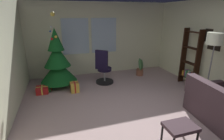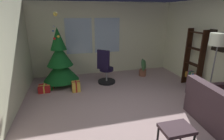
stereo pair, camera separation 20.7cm
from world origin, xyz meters
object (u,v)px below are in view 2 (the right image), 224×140
(footstool, at_px, (176,130))
(potted_plant, at_px, (143,69))
(bookshelf, at_px, (194,62))
(floor_lamp, at_px, (218,44))
(holiday_tree, at_px, (60,62))
(gift_box_gold, at_px, (76,86))
(gift_box_green, at_px, (48,87))
(office_chair, at_px, (106,71))
(gift_box_red, at_px, (44,88))

(footstool, bearing_deg, potted_plant, 74.40)
(footstool, height_order, bookshelf, bookshelf)
(footstool, bearing_deg, bookshelf, 47.18)
(floor_lamp, bearing_deg, holiday_tree, 149.75)
(bookshelf, height_order, potted_plant, bookshelf)
(gift_box_gold, bearing_deg, gift_box_green, 157.85)
(footstool, relative_size, floor_lamp, 0.30)
(floor_lamp, bearing_deg, gift_box_gold, 154.75)
(bookshelf, bearing_deg, potted_plant, 130.26)
(holiday_tree, distance_m, potted_plant, 2.83)
(footstool, xyz_separation_m, gift_box_gold, (-1.45, 2.66, -0.20))
(gift_box_green, distance_m, bookshelf, 4.35)
(holiday_tree, height_order, office_chair, holiday_tree)
(holiday_tree, xyz_separation_m, floor_lamp, (3.58, -2.09, 0.74))
(gift_box_red, height_order, floor_lamp, floor_lamp)
(holiday_tree, bearing_deg, gift_box_red, -140.22)
(floor_lamp, bearing_deg, footstool, -145.85)
(floor_lamp, distance_m, potted_plant, 2.60)
(gift_box_gold, height_order, potted_plant, potted_plant)
(footstool, xyz_separation_m, gift_box_green, (-2.25, 2.99, -0.26))
(gift_box_gold, height_order, floor_lamp, floor_lamp)
(footstool, height_order, gift_box_red, footstool)
(gift_box_green, height_order, bookshelf, bookshelf)
(gift_box_red, xyz_separation_m, gift_box_green, (0.09, 0.13, -0.01))
(gift_box_red, height_order, gift_box_gold, gift_box_gold)
(potted_plant, bearing_deg, floor_lamp, -70.02)
(floor_lamp, bearing_deg, office_chair, 140.09)
(bookshelf, height_order, floor_lamp, bookshelf)
(bookshelf, bearing_deg, gift_box_red, 170.26)
(gift_box_green, height_order, floor_lamp, floor_lamp)
(footstool, bearing_deg, gift_box_gold, 118.66)
(gift_box_gold, height_order, bookshelf, bookshelf)
(potted_plant, bearing_deg, gift_box_green, -173.79)
(holiday_tree, xyz_separation_m, gift_box_green, (-0.39, -0.27, -0.65))
(holiday_tree, distance_m, bookshelf, 3.98)
(office_chair, bearing_deg, holiday_tree, 170.42)
(potted_plant, bearing_deg, bookshelf, -49.74)
(gift_box_gold, distance_m, potted_plant, 2.48)
(floor_lamp, bearing_deg, gift_box_red, 157.41)
(office_chair, height_order, floor_lamp, floor_lamp)
(bookshelf, bearing_deg, holiday_tree, 163.43)
(office_chair, bearing_deg, gift_box_green, -178.79)
(office_chair, height_order, bookshelf, bookshelf)
(gift_box_gold, distance_m, bookshelf, 3.51)
(floor_lamp, bearing_deg, bookshelf, 75.68)
(gift_box_green, bearing_deg, office_chair, 1.21)
(office_chair, xyz_separation_m, potted_plant, (1.43, 0.31, -0.15))
(gift_box_green, bearing_deg, potted_plant, 6.21)
(gift_box_green, bearing_deg, gift_box_gold, -22.15)
(gift_box_green, bearing_deg, footstool, -53.00)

